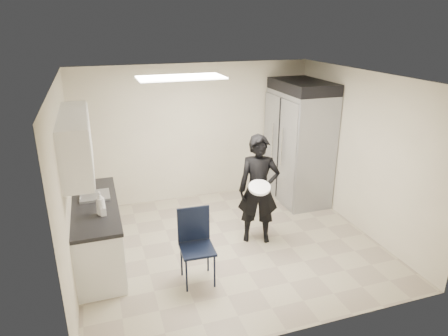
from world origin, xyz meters
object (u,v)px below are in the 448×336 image
object	(u,v)px
man_tuxedo	(259,190)
commercial_fridge	(299,147)
folding_chair	(197,249)
lower_counter	(98,234)

from	to	relation	value
man_tuxedo	commercial_fridge	bearing A→B (deg)	63.52
commercial_fridge	folding_chair	bearing A→B (deg)	-141.60
lower_counter	commercial_fridge	world-z (taller)	commercial_fridge
man_tuxedo	lower_counter	bearing A→B (deg)	-163.33
lower_counter	folding_chair	world-z (taller)	folding_chair
lower_counter	folding_chair	bearing A→B (deg)	-37.37
commercial_fridge	folding_chair	world-z (taller)	commercial_fridge
lower_counter	commercial_fridge	bearing A→B (deg)	15.88
commercial_fridge	man_tuxedo	xyz separation A→B (m)	(-1.36, -1.25, -0.18)
folding_chair	man_tuxedo	distance (m)	1.46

